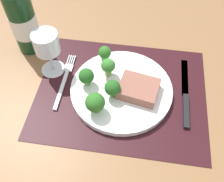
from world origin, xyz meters
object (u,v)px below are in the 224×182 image
(plate, at_px, (121,89))
(wine_bottle, at_px, (23,21))
(wine_glass, at_px, (47,46))
(fork, at_px, (65,80))
(knife, at_px, (186,97))
(steak, at_px, (138,89))

(plate, distance_m, wine_bottle, 0.33)
(wine_glass, bearing_deg, wine_bottle, 138.90)
(wine_bottle, bearing_deg, wine_glass, -41.10)
(plate, height_order, fork, plate)
(plate, relative_size, wine_glass, 2.06)
(fork, relative_size, wine_glass, 1.47)
(knife, xyz_separation_m, wine_glass, (-0.37, 0.05, 0.09))
(steak, relative_size, wine_bottle, 0.37)
(knife, bearing_deg, steak, -171.78)
(steak, relative_size, knife, 0.43)
(steak, height_order, wine_glass, wine_glass)
(plate, height_order, knife, plate)
(plate, bearing_deg, wine_bottle, 156.04)
(plate, distance_m, steak, 0.05)
(knife, xyz_separation_m, wine_bottle, (-0.46, 0.13, 0.09))
(steak, height_order, fork, steak)
(knife, bearing_deg, wine_glass, 175.19)
(plate, xyz_separation_m, knife, (0.17, 0.01, -0.00))
(wine_bottle, bearing_deg, plate, -23.96)
(fork, relative_size, knife, 0.83)
(steak, bearing_deg, knife, 6.05)
(plate, xyz_separation_m, wine_bottle, (-0.29, 0.13, 0.09))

